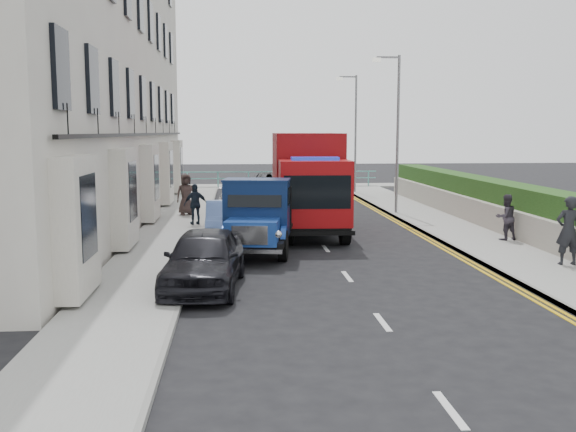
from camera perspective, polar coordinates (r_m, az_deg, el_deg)
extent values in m
plane|color=black|center=(14.73, 6.63, -7.11)|extent=(120.00, 120.00, 0.00)
cube|color=gray|center=(23.38, -10.42, -1.58)|extent=(2.40, 38.00, 0.12)
cube|color=gray|center=(24.64, 14.67, -1.24)|extent=(2.60, 38.00, 0.12)
cube|color=gray|center=(43.22, -0.89, 2.68)|extent=(30.00, 2.50, 0.12)
plane|color=slate|center=(74.11, -2.47, 4.64)|extent=(120.00, 120.00, 0.00)
cube|color=beige|center=(27.98, -18.99, 13.88)|extent=(6.00, 30.00, 14.00)
cube|color=black|center=(27.20, -12.19, 7.13)|extent=(0.12, 28.00, 0.10)
cube|color=#B2AD9E|center=(25.03, 17.52, -0.08)|extent=(0.30, 28.00, 1.00)
cube|color=#1B4114|center=(25.25, 19.03, 0.84)|extent=(1.20, 28.00, 1.70)
cube|color=#59B2A5|center=(42.34, -0.82, 3.96)|extent=(13.00, 0.08, 0.06)
cube|color=#59B2A5|center=(42.37, -0.82, 3.38)|extent=(13.00, 0.06, 0.05)
cylinder|color=slate|center=(28.86, 9.72, 7.00)|extent=(0.12, 0.12, 7.00)
cube|color=slate|center=(28.92, 8.88, 13.77)|extent=(1.00, 0.08, 0.08)
cube|color=beige|center=(28.80, 7.88, 13.58)|extent=(0.35, 0.18, 0.18)
cylinder|color=slate|center=(38.63, 6.03, 7.17)|extent=(0.12, 0.12, 7.00)
cube|color=slate|center=(38.67, 5.35, 12.22)|extent=(1.00, 0.08, 0.08)
cube|color=beige|center=(38.58, 4.60, 12.06)|extent=(0.35, 0.18, 0.18)
cylinder|color=black|center=(18.60, -5.53, -2.59)|extent=(0.38, 0.93, 0.90)
cylinder|color=black|center=(18.40, -0.43, -2.67)|extent=(0.38, 0.93, 0.90)
cylinder|color=black|center=(21.17, -4.35, -1.35)|extent=(0.38, 0.93, 0.90)
cylinder|color=black|center=(20.99, 0.12, -1.40)|extent=(0.38, 0.93, 0.90)
cube|color=black|center=(19.75, -2.53, -1.59)|extent=(2.44, 4.73, 0.17)
cube|color=#1C4199|center=(17.99, -3.17, -1.40)|extent=(1.62, 1.43, 0.68)
cube|color=silver|center=(17.37, -3.42, -1.72)|extent=(0.99, 0.22, 0.52)
cube|color=#0C1D45|center=(18.98, -2.77, 0.71)|extent=(2.03, 1.40, 1.65)
cube|color=black|center=(20.83, -2.18, -0.51)|extent=(2.35, 2.90, 0.11)
cylinder|color=black|center=(21.05, -0.36, -1.17)|extent=(0.34, 1.06, 1.06)
cylinder|color=black|center=(21.24, 5.07, -1.12)|extent=(0.34, 1.06, 1.06)
cylinder|color=black|center=(23.99, -0.70, -0.10)|extent=(0.34, 1.06, 1.06)
cylinder|color=black|center=(24.16, 4.08, -0.06)|extent=(0.34, 1.06, 1.06)
cylinder|color=black|center=(26.08, -0.90, 0.52)|extent=(0.34, 1.06, 1.06)
cylinder|color=black|center=(26.23, 3.50, 0.54)|extent=(0.34, 1.06, 1.06)
cube|color=black|center=(23.55, 1.79, 0.23)|extent=(2.39, 6.77, 0.24)
cube|color=maroon|center=(20.97, 2.38, 2.10)|extent=(2.35, 1.88, 2.11)
cube|color=black|center=(20.09, 2.63, 2.13)|extent=(2.11, 0.13, 1.06)
cube|color=maroon|center=(24.46, 1.60, 4.00)|extent=(2.53, 5.05, 2.88)
imported|color=black|center=(15.30, -7.47, -3.81)|extent=(2.10, 4.36, 1.44)
imported|color=#5A7BC2|center=(22.08, -5.46, -0.44)|extent=(1.49, 4.06, 1.33)
imported|color=silver|center=(27.27, -4.45, 1.02)|extent=(2.09, 4.46, 1.26)
imported|color=black|center=(38.84, -1.71, 2.99)|extent=(2.16, 4.65, 1.29)
imported|color=silver|center=(34.61, 0.88, 2.50)|extent=(1.68, 4.02, 1.36)
imported|color=black|center=(18.87, 23.65, -1.19)|extent=(0.70, 0.48, 1.87)
imported|color=#332D38|center=(22.48, 18.79, -0.10)|extent=(0.85, 0.73, 1.53)
imported|color=#1A242F|center=(25.09, -8.22, 1.04)|extent=(1.00, 0.65, 1.58)
imported|color=#382B28|center=(28.08, -9.05, 1.91)|extent=(1.01, 0.84, 1.78)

